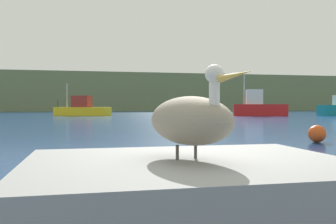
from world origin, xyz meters
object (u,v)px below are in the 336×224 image
Objects in this scene: fishing_boat_red at (259,107)px; mooring_buoy at (317,134)px; pelican at (190,120)px; fishing_boat_yellow at (82,109)px.

mooring_buoy is at bearing 86.33° from fishing_boat_red.
pelican is 0.24× the size of fishing_boat_yellow.
fishing_boat_yellow reaches higher than mooring_buoy.
pelican is at bearing -131.63° from mooring_buoy.
fishing_boat_yellow reaches higher than pelican.
fishing_boat_red is (17.00, 33.10, -0.03)m from pelican.
mooring_buoy is at bearing 126.46° from fishing_boat_yellow.
fishing_boat_red is 11.20× the size of mooring_buoy.
mooring_buoy is (5.79, 6.52, -0.72)m from pelican.
pelican is 37.51m from fishing_boat_yellow.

